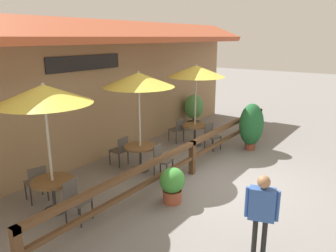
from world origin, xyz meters
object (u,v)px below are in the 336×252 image
(patio_umbrella_far, at_px, (196,71))
(chair_far_wallside, at_px, (178,128))
(dining_table_near, at_px, (53,186))
(dining_table_middle, at_px, (140,151))
(dining_table_far, at_px, (195,129))
(potted_plant_tall_tropical, at_px, (251,125))
(pedestrian, at_px, (262,207))
(patio_umbrella_near, at_px, (44,94))
(chair_middle_wallside, at_px, (120,149))
(chair_near_wallside, at_px, (36,181))
(chair_near_streetside, at_px, (76,198))
(chair_middle_streetside, at_px, (161,159))
(potted_plant_broad_leaf, at_px, (172,184))
(chair_far_streetside, at_px, (212,135))
(potted_plant_corner_fern, at_px, (194,109))
(patio_umbrella_middle, at_px, (139,80))

(patio_umbrella_far, relative_size, chair_far_wallside, 3.23)
(dining_table_near, bearing_deg, patio_umbrella_far, -1.30)
(dining_table_middle, xyz_separation_m, dining_table_far, (2.87, -0.08, 0.00))
(potted_plant_tall_tropical, height_order, pedestrian, potted_plant_tall_tropical)
(patio_umbrella_near, height_order, patio_umbrella_far, same)
(chair_middle_wallside, relative_size, dining_table_far, 0.97)
(chair_near_wallside, height_order, potted_plant_tall_tropical, potted_plant_tall_tropical)
(chair_middle_wallside, bearing_deg, chair_near_streetside, 26.32)
(chair_near_wallside, relative_size, chair_middle_streetside, 1.00)
(chair_middle_wallside, bearing_deg, chair_far_wallside, 177.78)
(pedestrian, bearing_deg, patio_umbrella_far, 113.71)
(chair_middle_wallside, bearing_deg, potted_plant_tall_tropical, 144.06)
(patio_umbrella_far, bearing_deg, potted_plant_broad_leaf, -155.90)
(patio_umbrella_far, distance_m, chair_far_streetside, 2.21)
(potted_plant_tall_tropical, height_order, potted_plant_corner_fern, potted_plant_tall_tropical)
(patio_umbrella_near, bearing_deg, chair_middle_streetside, -15.06)
(chair_middle_wallside, height_order, chair_far_wallside, same)
(chair_middle_wallside, distance_m, pedestrian, 5.25)
(patio_umbrella_near, bearing_deg, chair_middle_wallside, 13.55)
(dining_table_far, height_order, potted_plant_tall_tropical, potted_plant_tall_tropical)
(chair_middle_streetside, bearing_deg, pedestrian, -128.84)
(dining_table_middle, bearing_deg, chair_near_wallside, 165.12)
(dining_table_near, bearing_deg, dining_table_middle, -1.01)
(dining_table_far, relative_size, chair_far_streetside, 1.03)
(chair_far_streetside, height_order, chair_far_wallside, same)
(chair_near_streetside, xyz_separation_m, potted_plant_tall_tropical, (6.35, -1.23, 0.35))
(dining_table_far, bearing_deg, chair_far_wallside, 94.50)
(dining_table_far, bearing_deg, dining_table_middle, 178.42)
(chair_far_wallside, relative_size, pedestrian, 0.56)
(patio_umbrella_middle, xyz_separation_m, patio_umbrella_far, (2.87, -0.08, 0.00))
(patio_umbrella_far, xyz_separation_m, chair_far_wallside, (-0.05, 0.69, -2.10))
(chair_middle_wallside, bearing_deg, patio_umbrella_far, 164.61)
(potted_plant_corner_fern, height_order, pedestrian, pedestrian)
(patio_umbrella_near, relative_size, pedestrian, 1.81)
(patio_umbrella_middle, xyz_separation_m, dining_table_far, (2.87, -0.08, -2.01))
(potted_plant_corner_fern, bearing_deg, potted_plant_broad_leaf, -153.05)
(potted_plant_tall_tropical, relative_size, pedestrian, 1.02)
(chair_far_streetside, height_order, potted_plant_tall_tropical, potted_plant_tall_tropical)
(patio_umbrella_far, bearing_deg, dining_table_middle, 178.42)
(chair_far_streetside, bearing_deg, dining_table_middle, 178.76)
(patio_umbrella_far, bearing_deg, potted_plant_corner_fern, 32.17)
(dining_table_middle, bearing_deg, dining_table_far, -1.58)
(dining_table_far, xyz_separation_m, chair_far_streetside, (-0.06, -0.70, -0.09))
(chair_far_wallside, xyz_separation_m, potted_plant_broad_leaf, (-3.85, -2.44, -0.04))
(patio_umbrella_far, distance_m, pedestrian, 6.45)
(chair_middle_wallside, xyz_separation_m, pedestrian, (-1.79, -4.91, 0.51))
(patio_umbrella_near, relative_size, dining_table_far, 3.12)
(chair_middle_streetside, relative_size, potted_plant_broad_leaf, 1.04)
(chair_middle_wallside, bearing_deg, chair_middle_streetside, 93.42)
(chair_middle_wallside, distance_m, chair_far_streetside, 3.24)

